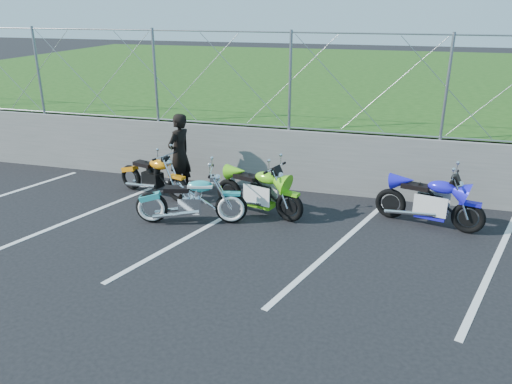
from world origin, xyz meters
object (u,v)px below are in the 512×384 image
(naked_orange, at_px, (154,177))
(sportbike_green, at_px, (260,193))
(cruiser_turquoise, at_px, (193,202))
(sportbike_blue, at_px, (430,203))
(person_standing, at_px, (179,154))

(naked_orange, distance_m, sportbike_green, 2.39)
(naked_orange, bearing_deg, cruiser_turquoise, -22.11)
(naked_orange, distance_m, sportbike_blue, 5.45)
(cruiser_turquoise, xyz_separation_m, sportbike_green, (1.06, 0.72, 0.02))
(naked_orange, xyz_separation_m, person_standing, (0.42, 0.38, 0.44))
(cruiser_turquoise, height_order, person_standing, person_standing)
(cruiser_turquoise, relative_size, sportbike_green, 1.07)
(naked_orange, relative_size, person_standing, 1.08)
(sportbike_green, xyz_separation_m, sportbike_blue, (3.09, 0.33, 0.00))
(sportbike_green, relative_size, sportbike_blue, 0.98)
(cruiser_turquoise, relative_size, person_standing, 1.19)
(sportbike_blue, xyz_separation_m, person_standing, (-5.03, 0.40, 0.41))
(cruiser_turquoise, xyz_separation_m, person_standing, (-0.88, 1.45, 0.44))
(sportbike_green, bearing_deg, cruiser_turquoise, -128.63)
(cruiser_turquoise, distance_m, sportbike_green, 1.29)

